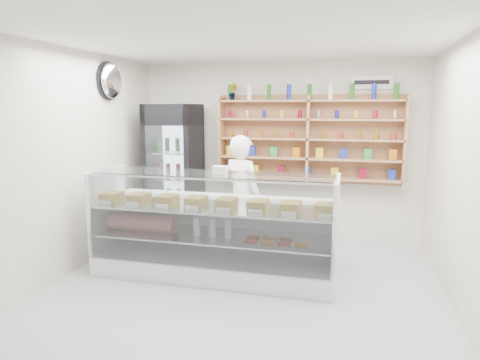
# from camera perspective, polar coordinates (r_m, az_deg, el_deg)

# --- Properties ---
(room) EXTENTS (5.00, 5.00, 5.00)m
(room) POSITION_cam_1_polar(r_m,az_deg,el_deg) (4.52, -0.21, 1.03)
(room) COLOR #ACACB1
(room) RESTS_ON ground
(display_counter) EXTENTS (2.98, 0.89, 1.30)m
(display_counter) POSITION_cam_1_polar(r_m,az_deg,el_deg) (5.40, -3.45, -8.95)
(display_counter) COLOR white
(display_counter) RESTS_ON floor
(shop_worker) EXTENTS (0.74, 0.63, 1.71)m
(shop_worker) POSITION_cam_1_polar(r_m,az_deg,el_deg) (5.98, 0.23, -2.15)
(shop_worker) COLOR white
(shop_worker) RESTS_ON floor
(drinks_cooler) EXTENTS (0.78, 0.76, 2.13)m
(drinks_cooler) POSITION_cam_1_polar(r_m,az_deg,el_deg) (6.91, -8.74, 1.13)
(drinks_cooler) COLOR black
(drinks_cooler) RESTS_ON floor
(wall_shelving) EXTENTS (2.84, 0.28, 1.33)m
(wall_shelving) POSITION_cam_1_polar(r_m,az_deg,el_deg) (6.71, 9.09, 5.38)
(wall_shelving) COLOR #A8714F
(wall_shelving) RESTS_ON back_wall
(potted_plant) EXTENTS (0.15, 0.13, 0.26)m
(potted_plant) POSITION_cam_1_polar(r_m,az_deg,el_deg) (6.92, -0.98, 11.67)
(potted_plant) COLOR #1E6626
(potted_plant) RESTS_ON wall_shelving
(security_mirror) EXTENTS (0.15, 0.50, 0.50)m
(security_mirror) POSITION_cam_1_polar(r_m,az_deg,el_deg) (6.45, -16.77, 12.54)
(security_mirror) COLOR silver
(security_mirror) RESTS_ON left_wall
(wall_sign) EXTENTS (0.62, 0.03, 0.20)m
(wall_sign) POSITION_cam_1_polar(r_m,az_deg,el_deg) (6.81, 17.13, 12.35)
(wall_sign) COLOR white
(wall_sign) RESTS_ON back_wall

